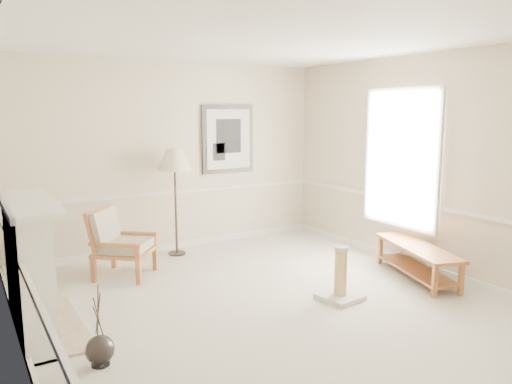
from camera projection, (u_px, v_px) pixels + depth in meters
ground at (268, 304)px, 5.60m from camera, size 5.50×5.50×0.00m
room at (275, 137)px, 5.44m from camera, size 5.04×5.54×2.92m
fireplace at (30, 269)px, 4.81m from camera, size 0.64×1.64×1.31m
floor_vase at (100, 351)px, 4.24m from camera, size 0.25×0.25×0.72m
armchair at (117, 240)px, 6.51m from camera, size 0.99×0.98×0.90m
floor_lamp at (175, 162)px, 7.35m from camera, size 0.55×0.55×1.60m
bench at (417, 256)px, 6.45m from camera, size 0.90×1.57×0.43m
scratching_post at (340, 283)px, 5.73m from camera, size 0.50×0.50×0.63m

